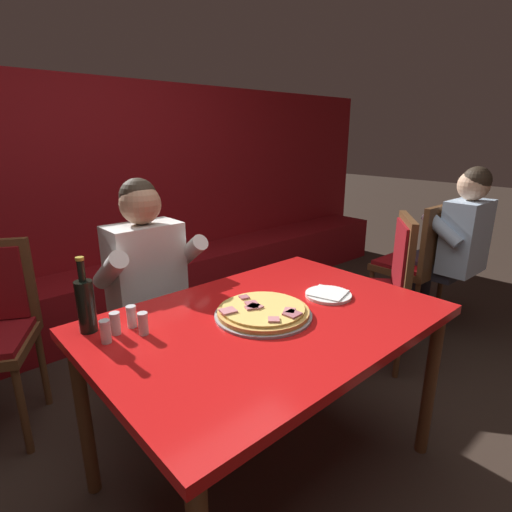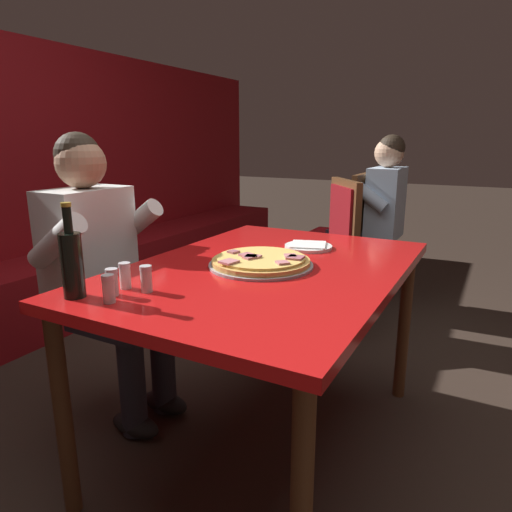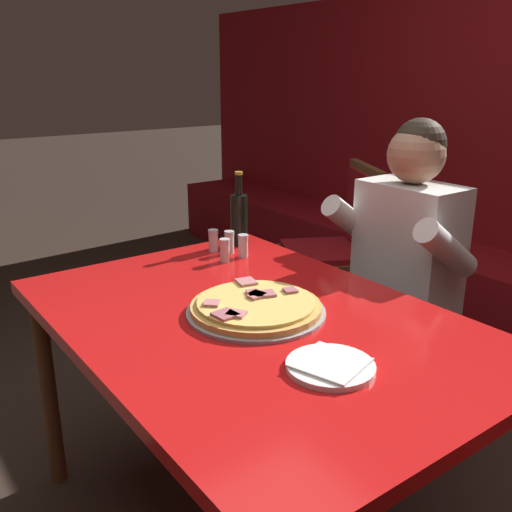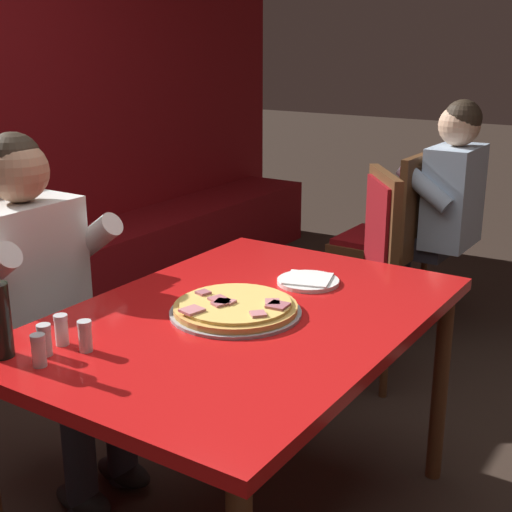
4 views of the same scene
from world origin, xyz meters
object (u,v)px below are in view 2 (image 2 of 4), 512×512
at_px(plate_white_paper, 308,246).
at_px(shaker_parmesan, 109,290).
at_px(shaker_red_pepper_flakes, 146,280).
at_px(dining_chair_far_right, 325,248).
at_px(pizza, 261,262).
at_px(shaker_black_pepper, 125,277).
at_px(diner_seated_blue_shirt, 104,266).
at_px(dining_chair_far_left, 345,228).
at_px(beer_bottle, 72,262).
at_px(main_dining_table, 267,285).
at_px(diner_standing_companion, 374,212).
at_px(shaker_oregano, 112,283).

bearing_deg(plate_white_paper, shaker_parmesan, 164.13).
height_order(shaker_red_pepper_flakes, dining_chair_far_right, dining_chair_far_right).
bearing_deg(pizza, shaker_parmesan, 159.24).
bearing_deg(shaker_black_pepper, diner_seated_blue_shirt, 53.77).
bearing_deg(dining_chair_far_left, diner_seated_blue_shirt, 166.33).
distance_m(beer_bottle, dining_chair_far_right, 1.82).
bearing_deg(main_dining_table, shaker_red_pepper_flakes, 156.01).
relative_size(shaker_red_pepper_flakes, diner_standing_companion, 0.07).
relative_size(beer_bottle, shaker_black_pepper, 3.40).
height_order(shaker_oregano, dining_chair_far_left, dining_chair_far_left).
relative_size(shaker_black_pepper, diner_standing_companion, 0.07).
height_order(main_dining_table, dining_chair_far_right, dining_chair_far_right).
distance_m(main_dining_table, pizza, 0.10).
height_order(pizza, dining_chair_far_right, dining_chair_far_right).
xyz_separation_m(beer_bottle, dining_chair_far_right, (1.78, -0.18, -0.31)).
bearing_deg(plate_white_paper, shaker_red_pepper_flakes, 163.84).
bearing_deg(diner_seated_blue_shirt, main_dining_table, -80.33).
bearing_deg(shaker_red_pepper_flakes, shaker_parmesan, 166.00).
xyz_separation_m(main_dining_table, shaker_black_pepper, (-0.45, 0.28, 0.12)).
distance_m(main_dining_table, shaker_oregano, 0.60).
height_order(main_dining_table, shaker_parmesan, shaker_parmesan).
relative_size(beer_bottle, diner_standing_companion, 0.23).
bearing_deg(diner_standing_companion, plate_white_paper, -176.23).
xyz_separation_m(plate_white_paper, diner_seated_blue_shirt, (-0.47, 0.76, -0.08)).
xyz_separation_m(plate_white_paper, shaker_red_pepper_flakes, (-0.80, 0.23, 0.03)).
distance_m(pizza, diner_seated_blue_shirt, 0.73).
relative_size(shaker_parmesan, shaker_red_pepper_flakes, 1.00).
distance_m(main_dining_table, plate_white_paper, 0.36).
height_order(shaker_black_pepper, diner_seated_blue_shirt, diner_seated_blue_shirt).
height_order(pizza, shaker_red_pepper_flakes, shaker_red_pepper_flakes).
relative_size(shaker_oregano, dining_chair_far_left, 0.09).
height_order(shaker_oregano, dining_chair_far_right, dining_chair_far_right).
xyz_separation_m(shaker_parmesan, shaker_red_pepper_flakes, (0.13, -0.03, 0.00)).
relative_size(shaker_black_pepper, diner_seated_blue_shirt, 0.07).
relative_size(shaker_red_pepper_flakes, diner_seated_blue_shirt, 0.07).
xyz_separation_m(pizza, diner_standing_companion, (1.94, 0.06, -0.09)).
distance_m(dining_chair_far_right, dining_chair_far_left, 0.64).
relative_size(main_dining_table, shaker_black_pepper, 16.25).
relative_size(main_dining_table, diner_seated_blue_shirt, 1.10).
bearing_deg(pizza, shaker_oregano, 153.79).
xyz_separation_m(beer_bottle, shaker_oregano, (0.07, -0.09, -0.07)).
distance_m(shaker_oregano, dining_chair_far_right, 1.74).
height_order(dining_chair_far_right, diner_standing_companion, diner_standing_companion).
bearing_deg(shaker_oregano, diner_standing_companion, -4.57).
distance_m(shaker_parmesan, dining_chair_far_right, 1.79).
distance_m(diner_seated_blue_shirt, dining_chair_far_right, 1.43).
xyz_separation_m(shaker_oregano, diner_standing_companion, (2.46, -0.20, -0.11)).
height_order(beer_bottle, dining_chair_far_left, beer_bottle).
distance_m(pizza, beer_bottle, 0.68).
xyz_separation_m(diner_seated_blue_shirt, dining_chair_far_right, (1.32, -0.55, -0.13)).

